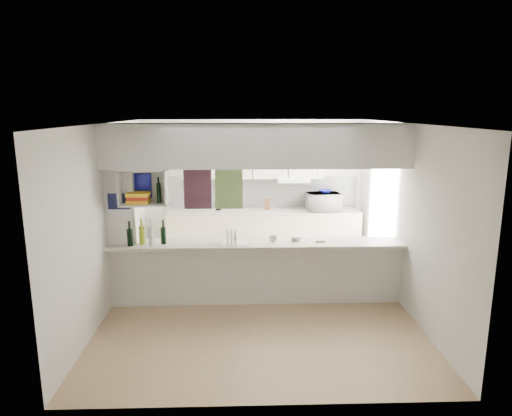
{
  "coord_description": "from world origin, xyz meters",
  "views": [
    {
      "loc": [
        -0.22,
        -6.27,
        2.78
      ],
      "look_at": [
        0.0,
        0.5,
        1.31
      ],
      "focal_mm": 32.0,
      "sensor_mm": 36.0,
      "label": 1
    }
  ],
  "objects_px": {
    "microwave": "(324,202)",
    "wine_bottles": "(147,235)",
    "bowl": "(325,191)",
    "dish_rack": "(234,237)"
  },
  "relations": [
    {
      "from": "microwave",
      "to": "wine_bottles",
      "type": "height_order",
      "value": "wine_bottles"
    },
    {
      "from": "microwave",
      "to": "bowl",
      "type": "distance_m",
      "value": 0.2
    },
    {
      "from": "bowl",
      "to": "microwave",
      "type": "bearing_deg",
      "value": -141.22
    },
    {
      "from": "bowl",
      "to": "wine_bottles",
      "type": "height_order",
      "value": "bowl"
    },
    {
      "from": "bowl",
      "to": "dish_rack",
      "type": "distance_m",
      "value": 2.72
    },
    {
      "from": "bowl",
      "to": "dish_rack",
      "type": "height_order",
      "value": "bowl"
    },
    {
      "from": "microwave",
      "to": "wine_bottles",
      "type": "relative_size",
      "value": 1.14
    },
    {
      "from": "microwave",
      "to": "wine_bottles",
      "type": "distance_m",
      "value": 3.59
    },
    {
      "from": "bowl",
      "to": "dish_rack",
      "type": "relative_size",
      "value": 0.57
    },
    {
      "from": "microwave",
      "to": "bowl",
      "type": "bearing_deg",
      "value": -148.98
    }
  ]
}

